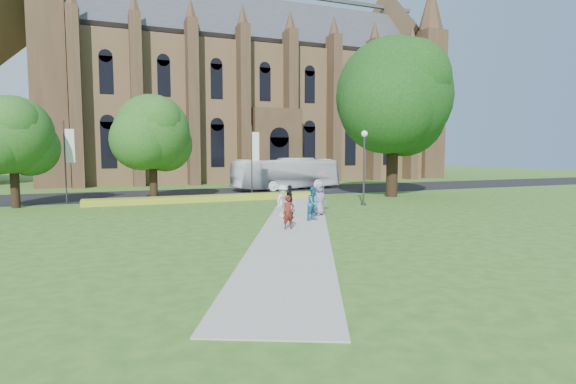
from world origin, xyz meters
name	(u,v)px	position (x,y,z in m)	size (l,w,h in m)	color
ground	(304,226)	(0.00, 0.00, 0.00)	(160.00, 160.00, 0.00)	#32601D
road	(216,193)	(0.00, 20.00, 0.01)	(160.00, 10.00, 0.02)	black
footpath	(296,222)	(0.00, 1.00, 0.02)	(3.20, 30.00, 0.04)	#B2B2A8
flower_hedge	(210,198)	(-2.00, 13.20, 0.23)	(18.00, 1.40, 0.45)	yellow
cathedral	(254,85)	(10.00, 39.73, 12.98)	(52.60, 18.25, 28.00)	brown
streetlamp	(364,159)	(7.50, 6.50, 3.30)	(0.44, 0.44, 5.24)	#38383D
large_tree	(394,96)	(13.00, 11.00, 8.37)	(9.60, 9.60, 13.20)	#332114
street_tree_0	(12,135)	(-15.00, 14.00, 4.87)	(5.20, 5.20, 7.50)	#332114
street_tree_1	(152,132)	(-6.00, 14.50, 5.22)	(5.60, 5.60, 8.05)	#332114
banner_pole_0	(253,156)	(2.11, 15.20, 3.39)	(0.70, 0.10, 6.00)	#38383D
banner_pole_1	(67,157)	(-11.89, 15.20, 3.39)	(0.70, 0.10, 6.00)	#38383D
tour_coach	(286,174)	(7.39, 20.94, 1.59)	(2.64, 11.30, 3.15)	silver
pedestrian_0	(289,212)	(-1.18, -0.85, 0.86)	(0.60, 0.39, 1.64)	maroon
pedestrian_1	(314,204)	(1.16, 1.29, 0.95)	(0.88, 0.69, 1.82)	#1C6B8D
pedestrian_2	(283,201)	(0.07, 3.12, 0.96)	(1.19, 0.69, 1.84)	silver
pedestrian_3	(289,200)	(0.77, 3.84, 0.92)	(1.03, 0.43, 1.75)	black
pedestrian_4	(320,200)	(2.35, 3.00, 0.96)	(0.90, 0.58, 1.83)	slate
parasol	(322,178)	(2.53, 3.10, 2.22)	(0.79, 0.79, 0.70)	#E9A5B9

